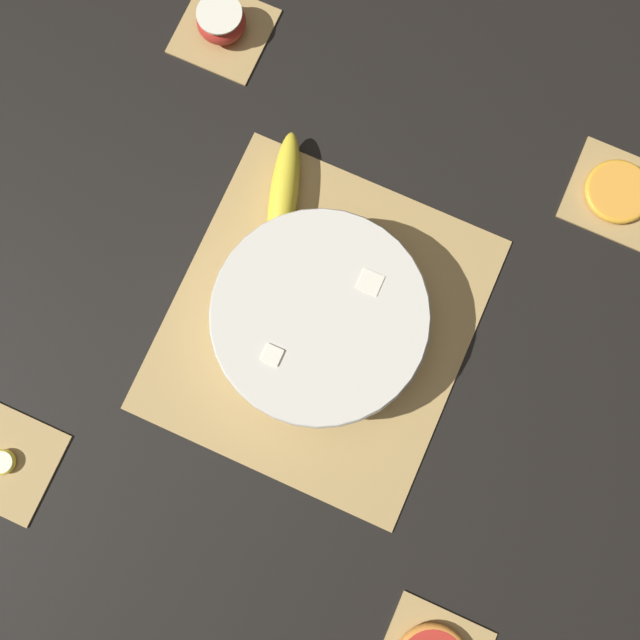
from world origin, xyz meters
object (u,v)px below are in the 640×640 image
(whole_banana, at_px, (284,197))
(apple_half, at_px, (221,21))
(fruit_salad_bowl, at_px, (320,319))
(banana_coin_single, at_px, (3,462))
(orange_slice_whole, at_px, (618,192))

(whole_banana, height_order, apple_half, same)
(fruit_salad_bowl, height_order, apple_half, fruit_salad_bowl)
(banana_coin_single, bearing_deg, apple_half, 180.00)
(fruit_salad_bowl, bearing_deg, banana_coin_single, -42.07)
(apple_half, bearing_deg, whole_banana, 43.31)
(fruit_salad_bowl, distance_m, apple_half, 0.45)
(whole_banana, xyz_separation_m, orange_slice_whole, (-0.20, 0.41, -0.01))
(fruit_salad_bowl, xyz_separation_m, apple_half, (-0.33, -0.30, -0.02))
(orange_slice_whole, bearing_deg, whole_banana, -64.50)
(orange_slice_whole, relative_size, banana_coin_single, 2.81)
(fruit_salad_bowl, height_order, orange_slice_whole, fruit_salad_bowl)
(fruit_salad_bowl, relative_size, whole_banana, 1.50)
(whole_banana, height_order, orange_slice_whole, whole_banana)
(apple_half, relative_size, orange_slice_whole, 0.75)
(whole_banana, xyz_separation_m, apple_half, (-0.20, -0.19, 0.00))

